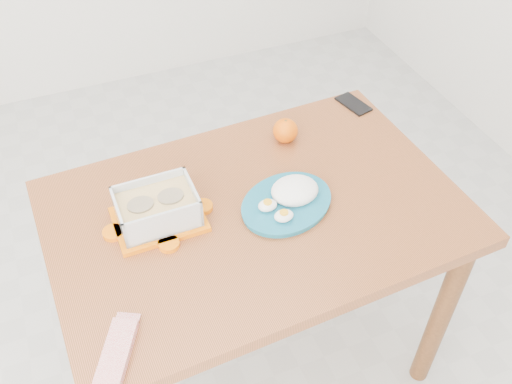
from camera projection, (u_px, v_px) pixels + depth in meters
name	position (u px, v px, depth m)	size (l,w,h in m)	color
ground	(195.00, 327.00, 2.12)	(3.50, 3.50, 0.00)	#B7B7B2
dining_table	(256.00, 236.00, 1.59)	(1.12, 0.77, 0.75)	#A74F2F
food_container	(157.00, 208.00, 1.45)	(0.23, 0.17, 0.10)	orange
orange_fruit	(285.00, 131.00, 1.70)	(0.07, 0.07, 0.07)	#F46304
rice_plate	(289.00, 198.00, 1.51)	(0.33, 0.33, 0.07)	#176782
candy_bar	(112.00, 368.00, 1.17)	(0.22, 0.06, 0.02)	#B5090C
smartphone	(353.00, 104.00, 1.85)	(0.06, 0.12, 0.01)	black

